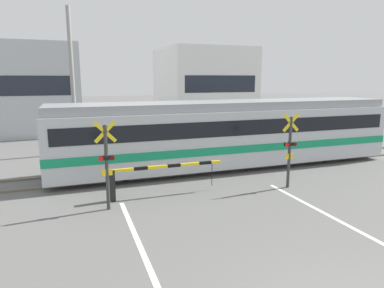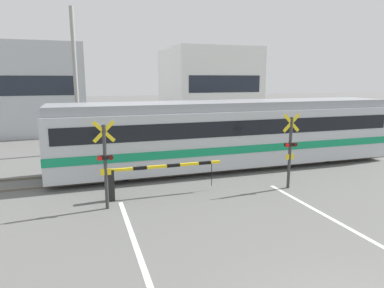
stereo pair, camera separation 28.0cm
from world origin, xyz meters
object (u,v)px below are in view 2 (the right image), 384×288
crossing_barrier_near (143,175)px  crossing_signal_right (290,148)px  crossing_signal_left (105,161)px  pedestrian (136,129)px  crossing_barrier_far (199,140)px  commuter_train (230,132)px

crossing_barrier_near → crossing_signal_right: crossing_signal_right is taller
crossing_signal_left → pedestrian: size_ratio=1.68×
crossing_barrier_far → crossing_signal_right: crossing_signal_right is taller
crossing_signal_left → crossing_signal_right: bearing=0.0°
crossing_signal_left → crossing_barrier_near: bearing=29.1°
crossing_barrier_far → crossing_signal_left: 8.36m
crossing_signal_left → commuter_train: bearing=31.7°
crossing_barrier_near → crossing_barrier_far: (4.05, 5.71, 0.00)m
crossing_signal_left → crossing_signal_right: 6.58m
commuter_train → crossing_barrier_far: 2.99m
crossing_barrier_near → crossing_signal_right: (5.31, -0.71, 0.74)m
pedestrian → crossing_barrier_far: bearing=-55.0°
crossing_signal_left → crossing_signal_right: size_ratio=1.00×
commuter_train → crossing_signal_right: 3.67m
crossing_barrier_near → crossing_signal_right: size_ratio=1.44×
crossing_barrier_near → crossing_signal_left: 1.63m
crossing_barrier_far → crossing_signal_right: 6.58m
commuter_train → crossing_barrier_far: (-0.49, 2.83, -0.83)m
commuter_train → crossing_signal_left: (-5.80, -3.58, -0.09)m
crossing_barrier_near → crossing_signal_left: bearing=-150.9°
commuter_train → crossing_signal_right: bearing=-77.7°
crossing_signal_right → pedestrian: crossing_signal_right is taller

